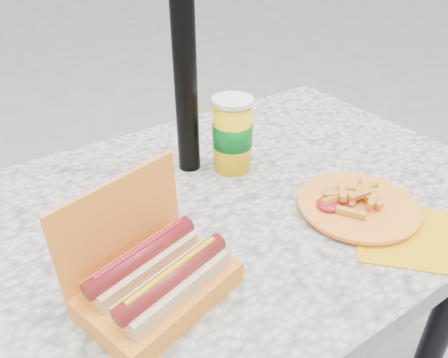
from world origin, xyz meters
TOP-DOWN VIEW (x-y plane):
  - picnic_table at (0.00, 0.00)m, footprint 1.20×0.80m
  - umbrella_pole at (0.00, 0.16)m, footprint 0.05×0.05m
  - hotdog_box at (-0.25, -0.16)m, footprint 0.26×0.21m
  - fries_plate at (0.19, -0.19)m, footprint 0.27×0.36m
  - soda_cup at (0.08, 0.10)m, footprint 0.09×0.09m

SIDE VIEW (x-z plane):
  - picnic_table at x=0.00m, z-range 0.27..1.02m
  - fries_plate at x=0.19m, z-range 0.74..0.79m
  - hotdog_box at x=-0.25m, z-range 0.70..0.89m
  - soda_cup at x=0.08m, z-range 0.75..0.92m
  - umbrella_pole at x=0.00m, z-range 0.00..2.20m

